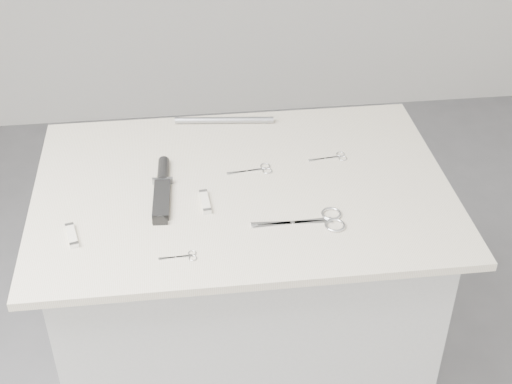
{
  "coord_description": "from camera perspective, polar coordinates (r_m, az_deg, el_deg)",
  "views": [
    {
      "loc": [
        -0.14,
        -1.4,
        1.91
      ],
      "look_at": [
        0.03,
        -0.03,
        0.92
      ],
      "focal_mm": 50.0,
      "sensor_mm": 36.0,
      "label": 1
    }
  ],
  "objects": [
    {
      "name": "pocket_knife_a",
      "position": [
        1.61,
        -14.51,
        -3.4
      ],
      "size": [
        0.03,
        0.08,
        0.01
      ],
      "rotation": [
        0.0,
        0.0,
        1.8
      ],
      "color": "white",
      "rests_on": "display_board"
    },
    {
      "name": "pocket_knife_b",
      "position": [
        1.66,
        -4.09,
        -0.79
      ],
      "size": [
        0.02,
        0.09,
        0.01
      ],
      "rotation": [
        0.0,
        0.0,
        1.64
      ],
      "color": "white",
      "rests_on": "display_board"
    },
    {
      "name": "sheathed_knife",
      "position": [
        1.72,
        -7.5,
        0.51
      ],
      "size": [
        0.06,
        0.24,
        0.03
      ],
      "rotation": [
        0.0,
        0.0,
        1.52
      ],
      "color": "black",
      "rests_on": "display_board"
    },
    {
      "name": "display_board",
      "position": [
        1.73,
        -1.09,
        0.3
      ],
      "size": [
        1.0,
        0.7,
        0.02
      ],
      "primitive_type": "cube",
      "color": "beige",
      "rests_on": "plinth"
    },
    {
      "name": "tiny_scissors",
      "position": [
        1.52,
        -5.83,
        -5.16
      ],
      "size": [
        0.08,
        0.04,
        0.0
      ],
      "rotation": [
        0.0,
        0.0,
        0.04
      ],
      "color": "silver",
      "rests_on": "display_board"
    },
    {
      "name": "embroidery_scissors_b",
      "position": [
        1.77,
        0.12,
        1.8
      ],
      "size": [
        0.11,
        0.05,
        0.0
      ],
      "rotation": [
        0.0,
        0.0,
        0.12
      ],
      "color": "silver",
      "rests_on": "display_board"
    },
    {
      "name": "metal_rail",
      "position": [
        1.97,
        -2.56,
        5.76
      ],
      "size": [
        0.27,
        0.05,
        0.02
      ],
      "primitive_type": "cylinder",
      "rotation": [
        0.0,
        1.57,
        -0.11
      ],
      "color": "#919399",
      "rests_on": "display_board"
    },
    {
      "name": "large_shears",
      "position": [
        1.61,
        5.04,
        -2.3
      ],
      "size": [
        0.21,
        0.09,
        0.01
      ],
      "rotation": [
        0.0,
        0.0,
        -0.01
      ],
      "color": "silver",
      "rests_on": "display_board"
    },
    {
      "name": "embroidery_scissors_a",
      "position": [
        1.83,
        6.23,
        2.77
      ],
      "size": [
        0.1,
        0.04,
        0.0
      ],
      "rotation": [
        0.0,
        0.0,
        0.12
      ],
      "color": "silver",
      "rests_on": "display_board"
    },
    {
      "name": "plinth",
      "position": [
        2.03,
        -0.95,
        -10.37
      ],
      "size": [
        0.9,
        0.6,
        0.9
      ],
      "primitive_type": "cube",
      "color": "#BABAB8",
      "rests_on": "ground"
    }
  ]
}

